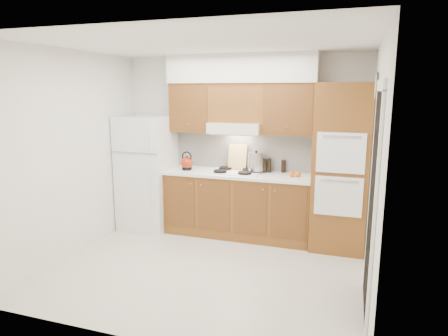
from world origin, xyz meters
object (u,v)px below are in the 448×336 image
Objects in this scene: kettle at (187,163)px; oven_cabinet at (341,168)px; fridge at (147,172)px; stock_pot at (256,162)px.

oven_cabinet is at bearing -3.11° from kettle.
fridge reaches higher than kettle.
kettle is 1.03m from stock_pot.
oven_cabinet reaches higher than fridge.
fridge is at bearing 176.90° from kettle.
fridge is at bearing -174.34° from stock_pot.
oven_cabinet is at bearing 0.70° from fridge.
fridge is at bearing -179.30° from oven_cabinet.
fridge is 2.86m from oven_cabinet.
oven_cabinet is 2.19m from kettle.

